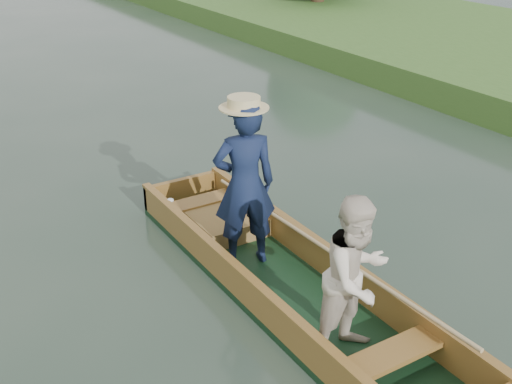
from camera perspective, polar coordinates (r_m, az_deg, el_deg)
ground at (r=6.92m, az=2.65°, el=-8.95°), size 120.00×120.00×0.00m
punt at (r=6.56m, az=2.71°, el=-4.83°), size 1.12×5.00×1.98m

